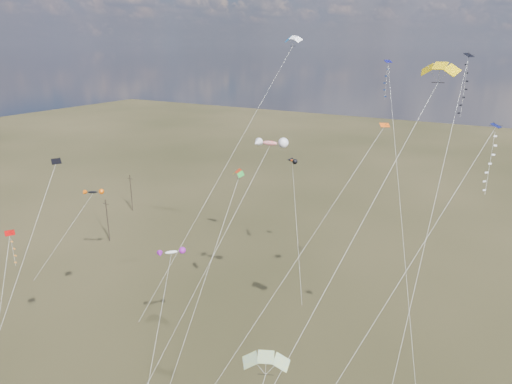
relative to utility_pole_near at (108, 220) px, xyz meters
The scene contains 16 objects.
utility_pole_near is the anchor object (origin of this frame).
utility_pole_far 16.12m from the utility_pole_near, 119.74° to the left, with size 1.40×0.20×8.00m.
diamond_black_high 61.68m from the utility_pole_near, ahead, with size 1.31×23.25×33.60m.
diamond_navy_tall 53.99m from the utility_pole_near, ahead, with size 10.28×15.47×32.69m.
diamond_black_mid 37.21m from the utility_pole_near, 52.31° to the right, with size 1.83×15.07×23.15m.
diamond_red_low 35.13m from the utility_pole_near, 57.60° to the right, with size 6.24×9.61×15.97m.
diamond_navy_right 64.34m from the utility_pole_near, 12.92° to the right, with size 11.82×15.20×28.49m.
diamond_orange_center 49.24m from the utility_pole_near, 10.25° to the right, with size 11.74×18.63×26.23m.
parafoil_yellow 65.41m from the utility_pole_near, 17.06° to the right, with size 12.29×16.10×33.61m.
parafoil_blue_white 47.44m from the utility_pole_near, ahead, with size 14.38×17.68×35.76m.
parafoil_striped 59.35m from the utility_pole_near, 31.85° to the right, with size 3.42×10.01×15.38m.
parafoil_tricolor 39.59m from the utility_pole_near, 16.60° to the right, with size 2.27×16.44×21.00m.
novelty_black_orange 12.89m from the utility_pole_near, 51.10° to the right, with size 6.39×10.16×13.02m.
novelty_orange_black 36.65m from the utility_pole_near, 11.85° to the left, with size 7.67×10.48×18.27m.
novelty_white_purple 36.92m from the utility_pole_near, 30.70° to the right, with size 3.48×9.04×13.08m.
novelty_redwhite_stripe 43.01m from the utility_pole_near, 12.02° to the right, with size 7.02×18.86×24.34m.
Camera 1 is at (23.73, -23.08, 34.42)m, focal length 32.00 mm.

